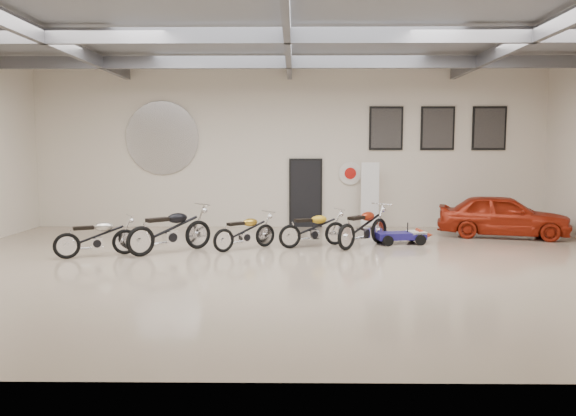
{
  "coord_description": "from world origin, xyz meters",
  "views": [
    {
      "loc": [
        0.15,
        -11.69,
        2.45
      ],
      "look_at": [
        0.0,
        1.2,
        1.1
      ],
      "focal_mm": 35.0,
      "sensor_mm": 36.0,
      "label": 1
    }
  ],
  "objects_px": {
    "motorcycle_red": "(363,226)",
    "go_kart": "(405,233)",
    "motorcycle_yellow": "(313,228)",
    "vintage_car": "(503,215)",
    "motorcycle_silver": "(96,236)",
    "motorcycle_gold": "(245,231)",
    "banner_stand": "(370,197)",
    "motorcycle_black": "(170,229)"
  },
  "relations": [
    {
      "from": "banner_stand",
      "to": "motorcycle_gold",
      "type": "height_order",
      "value": "banner_stand"
    },
    {
      "from": "motorcycle_black",
      "to": "motorcycle_gold",
      "type": "relative_size",
      "value": 1.24
    },
    {
      "from": "motorcycle_yellow",
      "to": "motorcycle_black",
      "type": "bearing_deg",
      "value": 169.82
    },
    {
      "from": "motorcycle_yellow",
      "to": "go_kart",
      "type": "relative_size",
      "value": 1.18
    },
    {
      "from": "banner_stand",
      "to": "motorcycle_yellow",
      "type": "distance_m",
      "value": 3.71
    },
    {
      "from": "banner_stand",
      "to": "motorcycle_red",
      "type": "relative_size",
      "value": 0.98
    },
    {
      "from": "motorcycle_red",
      "to": "vintage_car",
      "type": "height_order",
      "value": "vintage_car"
    },
    {
      "from": "motorcycle_gold",
      "to": "vintage_car",
      "type": "height_order",
      "value": "vintage_car"
    },
    {
      "from": "motorcycle_silver",
      "to": "motorcycle_gold",
      "type": "distance_m",
      "value": 3.46
    },
    {
      "from": "motorcycle_yellow",
      "to": "vintage_car",
      "type": "bearing_deg",
      "value": -7.26
    },
    {
      "from": "motorcycle_silver",
      "to": "motorcycle_black",
      "type": "height_order",
      "value": "motorcycle_black"
    },
    {
      "from": "banner_stand",
      "to": "motorcycle_yellow",
      "type": "height_order",
      "value": "banner_stand"
    },
    {
      "from": "banner_stand",
      "to": "motorcycle_black",
      "type": "bearing_deg",
      "value": -136.77
    },
    {
      "from": "go_kart",
      "to": "motorcycle_silver",
      "type": "bearing_deg",
      "value": -175.55
    },
    {
      "from": "banner_stand",
      "to": "motorcycle_silver",
      "type": "relative_size",
      "value": 1.09
    },
    {
      "from": "motorcycle_red",
      "to": "vintage_car",
      "type": "bearing_deg",
      "value": -26.36
    },
    {
      "from": "motorcycle_gold",
      "to": "go_kart",
      "type": "relative_size",
      "value": 1.14
    },
    {
      "from": "banner_stand",
      "to": "motorcycle_gold",
      "type": "distance_m",
      "value": 5.07
    },
    {
      "from": "motorcycle_black",
      "to": "go_kart",
      "type": "relative_size",
      "value": 1.41
    },
    {
      "from": "motorcycle_yellow",
      "to": "vintage_car",
      "type": "xyz_separation_m",
      "value": [
        5.38,
        1.67,
        0.13
      ]
    },
    {
      "from": "motorcycle_silver",
      "to": "motorcycle_yellow",
      "type": "relative_size",
      "value": 0.99
    },
    {
      "from": "vintage_car",
      "to": "motorcycle_silver",
      "type": "bearing_deg",
      "value": 121.93
    },
    {
      "from": "go_kart",
      "to": "motorcycle_red",
      "type": "bearing_deg",
      "value": -167.98
    },
    {
      "from": "motorcycle_black",
      "to": "go_kart",
      "type": "bearing_deg",
      "value": -28.93
    },
    {
      "from": "motorcycle_silver",
      "to": "motorcycle_gold",
      "type": "xyz_separation_m",
      "value": [
        3.32,
        0.96,
        -0.02
      ]
    },
    {
      "from": "motorcycle_gold",
      "to": "motorcycle_yellow",
      "type": "height_order",
      "value": "motorcycle_yellow"
    },
    {
      "from": "motorcycle_silver",
      "to": "motorcycle_black",
      "type": "distance_m",
      "value": 1.67
    },
    {
      "from": "motorcycle_silver",
      "to": "motorcycle_gold",
      "type": "height_order",
      "value": "motorcycle_silver"
    },
    {
      "from": "motorcycle_gold",
      "to": "vintage_car",
      "type": "bearing_deg",
      "value": -23.0
    },
    {
      "from": "motorcycle_silver",
      "to": "motorcycle_black",
      "type": "bearing_deg",
      "value": -9.28
    },
    {
      "from": "banner_stand",
      "to": "motorcycle_silver",
      "type": "xyz_separation_m",
      "value": [
        -6.86,
        -4.55,
        -0.52
      ]
    },
    {
      "from": "motorcycle_silver",
      "to": "vintage_car",
      "type": "height_order",
      "value": "vintage_car"
    },
    {
      "from": "motorcycle_red",
      "to": "go_kart",
      "type": "relative_size",
      "value": 1.31
    },
    {
      "from": "motorcycle_silver",
      "to": "go_kart",
      "type": "distance_m",
      "value": 7.66
    },
    {
      "from": "vintage_car",
      "to": "banner_stand",
      "type": "bearing_deg",
      "value": 82.54
    },
    {
      "from": "motorcycle_black",
      "to": "go_kart",
      "type": "xyz_separation_m",
      "value": [
        5.84,
        1.34,
        -0.29
      ]
    },
    {
      "from": "motorcycle_yellow",
      "to": "go_kart",
      "type": "bearing_deg",
      "value": -13.51
    },
    {
      "from": "motorcycle_silver",
      "to": "banner_stand",
      "type": "bearing_deg",
      "value": 6.46
    },
    {
      "from": "banner_stand",
      "to": "motorcycle_yellow",
      "type": "relative_size",
      "value": 1.09
    },
    {
      "from": "vintage_car",
      "to": "motorcycle_black",
      "type": "bearing_deg",
      "value": 121.67
    },
    {
      "from": "motorcycle_red",
      "to": "go_kart",
      "type": "bearing_deg",
      "value": -26.69
    },
    {
      "from": "banner_stand",
      "to": "go_kart",
      "type": "bearing_deg",
      "value": -72.34
    }
  ]
}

